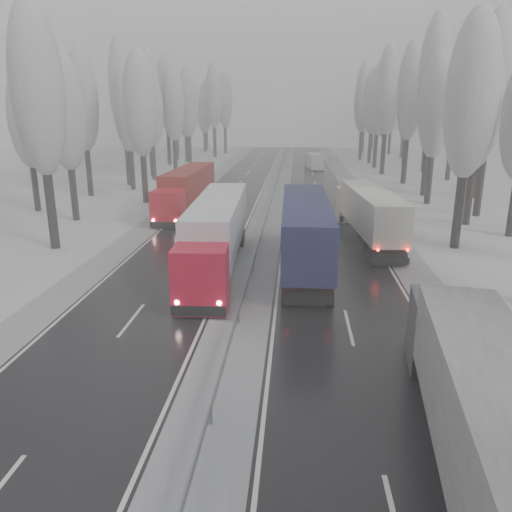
# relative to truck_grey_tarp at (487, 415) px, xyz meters

# --- Properties ---
(carriageway_right) EXTENTS (7.50, 200.00, 0.03)m
(carriageway_right) POSITION_rel_truck_grey_tarp_xyz_m (-2.39, 28.33, -2.31)
(carriageway_right) COLOR black
(carriageway_right) RESTS_ON ground
(carriageway_left) EXTENTS (7.50, 200.00, 0.03)m
(carriageway_left) POSITION_rel_truck_grey_tarp_xyz_m (-12.89, 28.33, -2.31)
(carriageway_left) COLOR black
(carriageway_left) RESTS_ON ground
(median_slush) EXTENTS (3.00, 200.00, 0.04)m
(median_slush) POSITION_rel_truck_grey_tarp_xyz_m (-7.64, 28.33, -2.30)
(median_slush) COLOR #A2A4AA
(median_slush) RESTS_ON ground
(shoulder_right) EXTENTS (2.40, 200.00, 0.04)m
(shoulder_right) POSITION_rel_truck_grey_tarp_xyz_m (2.56, 28.33, -2.30)
(shoulder_right) COLOR #A2A4AA
(shoulder_right) RESTS_ON ground
(shoulder_left) EXTENTS (2.40, 200.00, 0.04)m
(shoulder_left) POSITION_rel_truck_grey_tarp_xyz_m (-17.84, 28.33, -2.30)
(shoulder_left) COLOR #A2A4AA
(shoulder_left) RESTS_ON ground
(median_guardrail) EXTENTS (0.12, 200.00, 0.76)m
(median_guardrail) POSITION_rel_truck_grey_tarp_xyz_m (-7.64, 28.32, -1.72)
(median_guardrail) COLOR slate
(median_guardrail) RESTS_ON ground
(tree_18) EXTENTS (3.60, 3.60, 16.58)m
(tree_18) POSITION_rel_truck_grey_tarp_xyz_m (6.87, 25.36, 8.38)
(tree_18) COLOR black
(tree_18) RESTS_ON ground
(tree_20) EXTENTS (3.60, 3.60, 15.71)m
(tree_20) POSITION_rel_truck_grey_tarp_xyz_m (10.26, 33.49, 7.82)
(tree_20) COLOR black
(tree_20) RESTS_ON ground
(tree_21) EXTENTS (3.60, 3.60, 18.62)m
(tree_21) POSITION_rel_truck_grey_tarp_xyz_m (12.49, 37.49, 9.68)
(tree_21) COLOR black
(tree_21) RESTS_ON ground
(tree_22) EXTENTS (3.60, 3.60, 15.86)m
(tree_22) POSITION_rel_truck_grey_tarp_xyz_m (9.39, 43.93, 7.92)
(tree_22) COLOR black
(tree_22) RESTS_ON ground
(tree_23) EXTENTS (3.60, 3.60, 13.55)m
(tree_23) POSITION_rel_truck_grey_tarp_xyz_m (15.67, 47.93, 6.45)
(tree_23) COLOR black
(tree_23) RESTS_ON ground
(tree_24) EXTENTS (3.60, 3.60, 20.49)m
(tree_24) POSITION_rel_truck_grey_tarp_xyz_m (10.26, 49.35, 10.87)
(tree_24) COLOR black
(tree_24) RESTS_ON ground
(tree_25) EXTENTS (3.60, 3.60, 19.44)m
(tree_25) POSITION_rel_truck_grey_tarp_xyz_m (17.18, 53.35, 10.20)
(tree_25) COLOR black
(tree_25) RESTS_ON ground
(tree_26) EXTENTS (3.60, 3.60, 18.78)m
(tree_26) POSITION_rel_truck_grey_tarp_xyz_m (9.93, 59.60, 9.78)
(tree_26) COLOR black
(tree_26) RESTS_ON ground
(tree_27) EXTENTS (3.60, 3.60, 17.62)m
(tree_27) POSITION_rel_truck_grey_tarp_xyz_m (17.08, 63.60, 9.04)
(tree_27) COLOR black
(tree_27) RESTS_ON ground
(tree_28) EXTENTS (3.60, 3.60, 19.62)m
(tree_28) POSITION_rel_truck_grey_tarp_xyz_m (8.70, 70.28, 10.32)
(tree_28) COLOR black
(tree_28) RESTS_ON ground
(tree_29) EXTENTS (3.60, 3.60, 18.11)m
(tree_29) POSITION_rel_truck_grey_tarp_xyz_m (16.08, 74.28, 9.35)
(tree_29) COLOR black
(tree_29) RESTS_ON ground
(tree_30) EXTENTS (3.60, 3.60, 17.86)m
(tree_30) POSITION_rel_truck_grey_tarp_xyz_m (8.93, 80.03, 9.20)
(tree_30) COLOR black
(tree_30) RESTS_ON ground
(tree_31) EXTENTS (3.60, 3.60, 18.58)m
(tree_31) POSITION_rel_truck_grey_tarp_xyz_m (14.84, 84.03, 9.65)
(tree_31) COLOR black
(tree_31) RESTS_ON ground
(tree_32) EXTENTS (3.60, 3.60, 17.33)m
(tree_32) POSITION_rel_truck_grey_tarp_xyz_m (8.99, 87.54, 8.86)
(tree_32) COLOR black
(tree_32) RESTS_ON ground
(tree_33) EXTENTS (3.60, 3.60, 14.33)m
(tree_33) POSITION_rel_truck_grey_tarp_xyz_m (12.13, 91.54, 6.94)
(tree_33) COLOR black
(tree_33) RESTS_ON ground
(tree_34) EXTENTS (3.60, 3.60, 17.63)m
(tree_34) POSITION_rel_truck_grey_tarp_xyz_m (8.10, 94.65, 9.05)
(tree_34) COLOR black
(tree_34) RESTS_ON ground
(tree_35) EXTENTS (3.60, 3.60, 18.25)m
(tree_35) POSITION_rel_truck_grey_tarp_xyz_m (17.31, 98.65, 9.45)
(tree_35) COLOR black
(tree_35) RESTS_ON ground
(tree_36) EXTENTS (3.60, 3.60, 20.23)m
(tree_36) POSITION_rel_truck_grey_tarp_xyz_m (9.40, 104.49, 10.70)
(tree_36) COLOR black
(tree_36) RESTS_ON ground
(tree_37) EXTENTS (3.60, 3.60, 16.37)m
(tree_37) POSITION_rel_truck_grey_tarp_xyz_m (16.38, 108.49, 8.24)
(tree_37) COLOR black
(tree_37) RESTS_ON ground
(tree_38) EXTENTS (3.60, 3.60, 17.97)m
(tree_38) POSITION_rel_truck_grey_tarp_xyz_m (11.09, 115.05, 9.27)
(tree_38) COLOR black
(tree_38) RESTS_ON ground
(tree_39) EXTENTS (3.60, 3.60, 16.19)m
(tree_39) POSITION_rel_truck_grey_tarp_xyz_m (13.91, 119.05, 8.13)
(tree_39) COLOR black
(tree_39) RESTS_ON ground
(tree_58) EXTENTS (3.60, 3.60, 17.21)m
(tree_58) POSITION_rel_truck_grey_tarp_xyz_m (-22.76, 22.89, 8.78)
(tree_58) COLOR black
(tree_58) RESTS_ON ground
(tree_60) EXTENTS (3.60, 3.60, 14.84)m
(tree_60) POSITION_rel_truck_grey_tarp_xyz_m (-25.38, 32.53, 7.27)
(tree_60) COLOR black
(tree_60) RESTS_ON ground
(tree_61) EXTENTS (3.60, 3.60, 13.95)m
(tree_61) POSITION_rel_truck_grey_tarp_xyz_m (-31.16, 36.53, 6.70)
(tree_61) COLOR black
(tree_61) RESTS_ON ground
(tree_62) EXTENTS (3.60, 3.60, 16.04)m
(tree_62) POSITION_rel_truck_grey_tarp_xyz_m (-21.58, 42.06, 8.04)
(tree_62) COLOR black
(tree_62) RESTS_ON ground
(tree_63) EXTENTS (3.60, 3.60, 16.88)m
(tree_63) POSITION_rel_truck_grey_tarp_xyz_m (-29.49, 46.06, 8.57)
(tree_63) COLOR black
(tree_63) RESTS_ON ground
(tree_64) EXTENTS (3.60, 3.60, 15.42)m
(tree_64) POSITION_rel_truck_grey_tarp_xyz_m (-25.90, 51.04, 7.64)
(tree_64) COLOR black
(tree_64) RESTS_ON ground
(tree_65) EXTENTS (3.60, 3.60, 19.48)m
(tree_65) POSITION_rel_truck_grey_tarp_xyz_m (-27.69, 55.04, 10.23)
(tree_65) COLOR black
(tree_65) RESTS_ON ground
(tree_66) EXTENTS (3.60, 3.60, 15.23)m
(tree_66) POSITION_rel_truck_grey_tarp_xyz_m (-25.79, 60.68, 7.52)
(tree_66) COLOR black
(tree_66) RESTS_ON ground
(tree_67) EXTENTS (3.60, 3.60, 17.09)m
(tree_67) POSITION_rel_truck_grey_tarp_xyz_m (-27.18, 64.68, 8.71)
(tree_67) COLOR black
(tree_67) RESTS_ON ground
(tree_68) EXTENTS (3.60, 3.60, 16.65)m
(tree_68) POSITION_rel_truck_grey_tarp_xyz_m (-24.22, 67.44, 8.43)
(tree_68) COLOR black
(tree_68) RESTS_ON ground
(tree_69) EXTENTS (3.60, 3.60, 19.35)m
(tree_69) POSITION_rel_truck_grey_tarp_xyz_m (-29.06, 71.44, 10.14)
(tree_69) COLOR black
(tree_69) RESTS_ON ground
(tree_70) EXTENTS (3.60, 3.60, 17.09)m
(tree_70) POSITION_rel_truck_grey_tarp_xyz_m (-23.96, 77.52, 8.71)
(tree_70) COLOR black
(tree_70) RESTS_ON ground
(tree_71) EXTENTS (3.60, 3.60, 19.61)m
(tree_71) POSITION_rel_truck_grey_tarp_xyz_m (-28.72, 81.52, 10.31)
(tree_71) COLOR black
(tree_71) RESTS_ON ground
(tree_72) EXTENTS (3.60, 3.60, 15.11)m
(tree_72) POSITION_rel_truck_grey_tarp_xyz_m (-26.57, 86.86, 7.44)
(tree_72) COLOR black
(tree_72) RESTS_ON ground
(tree_73) EXTENTS (3.60, 3.60, 17.22)m
(tree_73) POSITION_rel_truck_grey_tarp_xyz_m (-29.45, 90.86, 8.79)
(tree_73) COLOR black
(tree_73) RESTS_ON ground
(tree_74) EXTENTS (3.60, 3.60, 19.68)m
(tree_74) POSITION_rel_truck_grey_tarp_xyz_m (-22.71, 97.66, 10.35)
(tree_74) COLOR black
(tree_74) RESTS_ON ground
(tree_75) EXTENTS (3.60, 3.60, 18.60)m
(tree_75) POSITION_rel_truck_grey_tarp_xyz_m (-31.83, 101.66, 9.67)
(tree_75) COLOR black
(tree_75) RESTS_ON ground
(tree_76) EXTENTS (3.60, 3.60, 18.55)m
(tree_76) POSITION_rel_truck_grey_tarp_xyz_m (-21.69, 107.05, 9.63)
(tree_76) COLOR black
(tree_76) RESTS_ON ground
(tree_77) EXTENTS (3.60, 3.60, 14.32)m
(tree_77) POSITION_rel_truck_grey_tarp_xyz_m (-27.30, 111.05, 6.94)
(tree_77) COLOR black
(tree_77) RESTS_ON ground
(tree_78) EXTENTS (3.60, 3.60, 19.55)m
(tree_78) POSITION_rel_truck_grey_tarp_xyz_m (-25.20, 113.64, 10.27)
(tree_78) COLOR black
(tree_78) RESTS_ON ground
(tree_79) EXTENTS (3.60, 3.60, 17.07)m
(tree_79) POSITION_rel_truck_grey_tarp_xyz_m (-27.97, 117.64, 8.69)
(tree_79) COLOR black
(tree_79) RESTS_ON ground
(truck_grey_tarp) EXTENTS (4.21, 15.63, 3.98)m
(truck_grey_tarp) POSITION_rel_truck_grey_tarp_xyz_m (0.00, 0.00, 0.00)
(truck_grey_tarp) COLOR #46464A
(truck_grey_tarp) RESTS_ON ground
(truck_blue_box) EXTENTS (2.98, 17.63, 4.51)m
(truck_blue_box) POSITION_rel_truck_grey_tarp_xyz_m (-4.39, 19.87, 0.31)
(truck_blue_box) COLOR #1F1D48
(truck_blue_box) RESTS_ON ground
(truck_cream_box) EXTENTS (3.75, 15.96, 4.06)m
(truck_cream_box) POSITION_rel_truck_grey_tarp_xyz_m (0.57, 27.13, 0.05)
(truck_cream_box) COLOR #B7B0A2
(truck_cream_box) RESTS_ON ground
(box_truck_distant) EXTENTS (3.15, 7.53, 2.73)m
(box_truck_distant) POSITION_rel_truck_grey_tarp_xyz_m (-1.95, 76.31, -0.93)
(box_truck_distant) COLOR silver
(box_truck_distant) RESTS_ON ground
(truck_red_white) EXTENTS (3.39, 17.35, 4.43)m
(truck_red_white) POSITION_rel_truck_grey_tarp_xyz_m (-9.94, 18.66, 0.26)
(truck_red_white) COLOR red
(truck_red_white) RESTS_ON ground
(truck_red_red) EXTENTS (3.08, 16.51, 4.21)m
(truck_red_red) POSITION_rel_truck_grey_tarp_xyz_m (-15.83, 37.10, 0.14)
(truck_red_red) COLOR red
(truck_red_red) RESTS_ON ground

